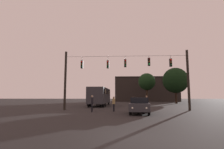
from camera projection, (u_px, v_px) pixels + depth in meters
ground_plane at (125, 106)px, 31.19m from camera, size 168.00×168.00×0.00m
overhead_signal_span at (126, 75)px, 21.53m from camera, size 14.97×0.44×7.12m
city_bus at (100, 95)px, 31.06m from camera, size 2.79×11.06×3.00m
car_near_right at (140, 105)px, 16.94m from camera, size 2.25×4.47×1.52m
pedestrian_crossing_left at (114, 103)px, 19.37m from camera, size 0.30×0.40×1.59m
pedestrian_crossing_center at (133, 102)px, 22.61m from camera, size 0.33×0.41×1.53m
pedestrian_crossing_right at (92, 102)px, 18.95m from camera, size 0.34×0.42×1.72m
pedestrian_near_bus at (147, 102)px, 20.75m from camera, size 0.32×0.41×1.70m
corner_building at (145, 90)px, 58.08m from camera, size 19.18×10.76×7.51m
tree_left_silhouette at (147, 82)px, 46.44m from camera, size 4.41×4.41×7.57m
tree_behind_building at (175, 80)px, 40.42m from camera, size 5.71×5.71×8.03m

